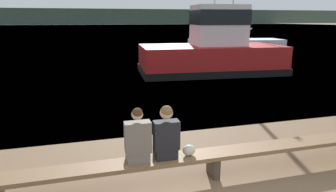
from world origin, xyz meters
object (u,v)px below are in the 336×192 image
at_px(person_right, 166,135).
at_px(tugboat_red, 212,52).
at_px(person_left, 138,139).
at_px(moored_sailboat, 235,46).
at_px(shopping_bag, 189,150).
at_px(bench_main, 214,156).

relative_size(person_right, tugboat_red, 0.12).
relative_size(person_left, moored_sailboat, 0.11).
distance_m(shopping_bag, moored_sailboat, 22.41).
bearing_deg(person_left, shopping_bag, -0.20).
height_order(shopping_bag, tugboat_red, tugboat_red).
relative_size(person_left, shopping_bag, 4.10).
relative_size(bench_main, person_right, 8.05).
height_order(shopping_bag, moored_sailboat, moored_sailboat).
bearing_deg(tugboat_red, moored_sailboat, -30.09).
bearing_deg(person_right, person_left, 179.82).
distance_m(person_right, shopping_bag, 0.55).
bearing_deg(person_left, tugboat_red, 60.45).
height_order(person_left, moored_sailboat, moored_sailboat).
relative_size(shopping_bag, tugboat_red, 0.03).
bearing_deg(moored_sailboat, person_left, 157.14).
bearing_deg(shopping_bag, person_left, 179.80).
xyz_separation_m(person_right, tugboat_red, (5.47, 10.55, 0.22)).
xyz_separation_m(shopping_bag, moored_sailboat, (11.14, 19.45, 0.02)).
distance_m(bench_main, person_left, 1.52).
distance_m(bench_main, moored_sailboat, 22.17).
bearing_deg(person_right, shopping_bag, -0.23).
bearing_deg(shopping_bag, tugboat_red, 64.46).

